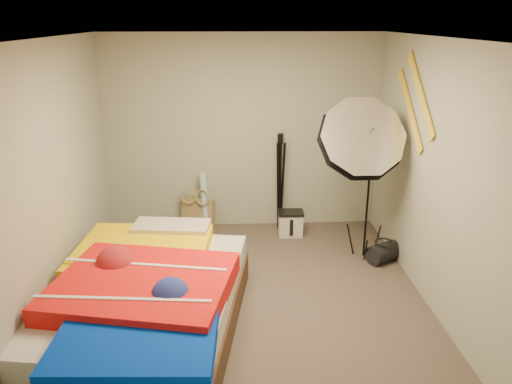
{
  "coord_description": "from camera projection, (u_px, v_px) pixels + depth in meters",
  "views": [
    {
      "loc": [
        -0.16,
        -4.27,
        2.67
      ],
      "look_at": [
        0.1,
        0.6,
        0.95
      ],
      "focal_mm": 35.0,
      "sensor_mm": 36.0,
      "label": 1
    }
  ],
  "objects": [
    {
      "name": "floor",
      "position": [
        249.0,
        303.0,
        4.92
      ],
      "size": [
        4.0,
        4.0,
        0.0
      ],
      "primitive_type": "plane",
      "color": "#534840",
      "rests_on": "ground"
    },
    {
      "name": "ceiling",
      "position": [
        248.0,
        38.0,
        4.09
      ],
      "size": [
        4.0,
        4.0,
        0.0
      ],
      "primitive_type": "plane",
      "rotation": [
        3.14,
        0.0,
        0.0
      ],
      "color": "silver",
      "rests_on": "wall_back"
    },
    {
      "name": "wall_back",
      "position": [
        242.0,
        134.0,
        6.38
      ],
      "size": [
        3.5,
        0.0,
        3.5
      ],
      "primitive_type": "plane",
      "rotation": [
        1.57,
        0.0,
        0.0
      ],
      "color": "gray",
      "rests_on": "floor"
    },
    {
      "name": "wall_front",
      "position": [
        264.0,
        303.0,
        2.62
      ],
      "size": [
        3.5,
        0.0,
        3.5
      ],
      "primitive_type": "plane",
      "rotation": [
        -1.57,
        0.0,
        0.0
      ],
      "color": "gray",
      "rests_on": "floor"
    },
    {
      "name": "wall_left",
      "position": [
        51.0,
        186.0,
        4.41
      ],
      "size": [
        0.0,
        4.0,
        4.0
      ],
      "primitive_type": "plane",
      "rotation": [
        1.57,
        0.0,
        1.57
      ],
      "color": "gray",
      "rests_on": "floor"
    },
    {
      "name": "wall_right",
      "position": [
        438.0,
        180.0,
        4.59
      ],
      "size": [
        0.0,
        4.0,
        4.0
      ],
      "primitive_type": "plane",
      "rotation": [
        1.57,
        0.0,
        -1.57
      ],
      "color": "gray",
      "rests_on": "floor"
    },
    {
      "name": "tote_bag",
      "position": [
        198.0,
        214.0,
        6.57
      ],
      "size": [
        0.46,
        0.32,
        0.44
      ],
      "primitive_type": "cube",
      "rotation": [
        -0.14,
        0.0,
        -0.34
      ],
      "color": "#9D8857",
      "rests_on": "floor"
    },
    {
      "name": "wrapping_roll",
      "position": [
        205.0,
        202.0,
        6.47
      ],
      "size": [
        0.16,
        0.24,
        0.79
      ],
      "primitive_type": "cylinder",
      "rotation": [
        -0.17,
        0.0,
        0.34
      ],
      "color": "#59A5BE",
      "rests_on": "floor"
    },
    {
      "name": "camera_case",
      "position": [
        291.0,
        224.0,
        6.4
      ],
      "size": [
        0.31,
        0.22,
        0.3
      ],
      "primitive_type": "cube",
      "rotation": [
        0.0,
        0.0,
        -0.02
      ],
      "color": "beige",
      "rests_on": "floor"
    },
    {
      "name": "duffel_bag",
      "position": [
        383.0,
        253.0,
        5.72
      ],
      "size": [
        0.43,
        0.38,
        0.22
      ],
      "primitive_type": "cylinder",
      "rotation": [
        0.0,
        1.57,
        0.53
      ],
      "color": "black",
      "rests_on": "floor"
    },
    {
      "name": "wall_stripe_upper",
      "position": [
        421.0,
        94.0,
        4.92
      ],
      "size": [
        0.02,
        0.91,
        0.78
      ],
      "primitive_type": "cube",
      "rotation": [
        0.7,
        0.0,
        0.0
      ],
      "color": "gold",
      "rests_on": "wall_right"
    },
    {
      "name": "wall_stripe_lower",
      "position": [
        410.0,
        109.0,
        5.22
      ],
      "size": [
        0.02,
        0.91,
        0.78
      ],
      "primitive_type": "cube",
      "rotation": [
        0.7,
        0.0,
        0.0
      ],
      "color": "gold",
      "rests_on": "wall_right"
    },
    {
      "name": "bed",
      "position": [
        145.0,
        301.0,
        4.35
      ],
      "size": [
        1.88,
        2.55,
        0.65
      ],
      "color": "#462E1F",
      "rests_on": "floor"
    },
    {
      "name": "photo_umbrella",
      "position": [
        360.0,
        140.0,
        5.31
      ],
      "size": [
        1.15,
        0.87,
        1.98
      ],
      "color": "black",
      "rests_on": "floor"
    },
    {
      "name": "camera_tripod",
      "position": [
        280.0,
        175.0,
        6.44
      ],
      "size": [
        0.08,
        0.08,
        1.28
      ],
      "color": "black",
      "rests_on": "floor"
    }
  ]
}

